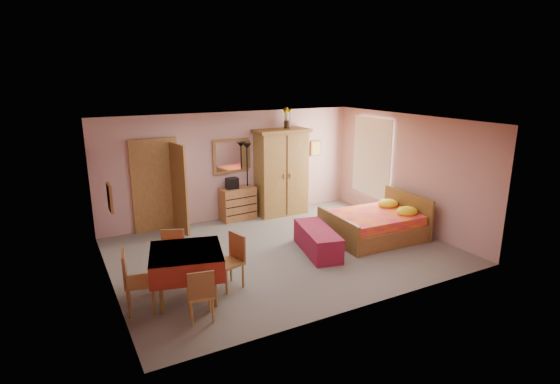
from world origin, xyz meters
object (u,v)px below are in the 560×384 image
stereo (232,183)px  sunflower_vase (287,118)px  wardrobe (281,172)px  chair_south (200,293)px  chair_east (228,262)px  wall_mirror (233,156)px  chair_north (172,257)px  dining_table (187,274)px  bed (374,218)px  bench (317,240)px  chair_west (140,281)px  chest_of_drawers (238,204)px  floor_lamp (247,181)px

stereo → sunflower_vase: size_ratio=0.54×
stereo → wardrobe: size_ratio=0.13×
chair_south → chair_east: bearing=55.3°
wall_mirror → chair_north: bearing=-133.9°
sunflower_vase → dining_table: (-3.60, -3.22, -2.02)m
sunflower_vase → bed: size_ratio=0.27×
bench → chair_east: chair_east is taller
chair_north → chair_south: bearing=113.4°
bed → chair_west: chair_west is taller
wall_mirror → stereo: (-0.14, -0.23, -0.62)m
chest_of_drawers → chair_west: (-2.97, -3.27, 0.08)m
bed → wardrobe: bearing=113.2°
wall_mirror → wardrobe: bearing=-18.4°
wardrobe → wall_mirror: bearing=165.6°
chest_of_drawers → stereo: 0.55m
floor_lamp → dining_table: (-2.53, -3.28, -0.52)m
floor_lamp → chair_north: bearing=-135.2°
sunflower_vase → chair_south: sunflower_vase is taller
wardrobe → chair_west: (-4.13, -3.18, -0.60)m
sunflower_vase → chair_east: (-2.90, -3.22, -1.96)m
chair_west → bench: bearing=109.5°
chest_of_drawers → sunflower_vase: (1.37, -0.01, 2.02)m
stereo → chair_north: 3.32m
wall_mirror → bed: wall_mirror is taller
wall_mirror → chair_east: size_ratio=1.16×
stereo → wardrobe: (1.30, -0.07, 0.15)m
wardrobe → chair_south: (-3.42, -3.85, -0.67)m
chest_of_drawers → floor_lamp: 0.60m
wall_mirror → wardrobe: (1.16, -0.30, -0.47)m
stereo → sunflower_vase: bearing=0.4°
floor_lamp → wardrobe: bearing=-9.0°
chair_south → chair_west: (-0.71, 0.68, 0.07)m
bed → chair_north: (-4.37, 0.06, -0.02)m
dining_table → chair_west: (-0.73, -0.04, 0.08)m
chair_north → chair_west: bearing=70.6°
floor_lamp → wardrobe: size_ratio=0.85×
chair_south → chair_east: size_ratio=0.90×
bench → chair_west: chair_west is taller
floor_lamp → stereo: bearing=-171.5°
wardrobe → dining_table: (-3.40, -3.14, -0.68)m
dining_table → chair_south: bearing=-91.9°
chest_of_drawers → floor_lamp: (0.29, 0.05, 0.52)m
chest_of_drawers → dining_table: bearing=-129.0°
bench → chair_east: bearing=-165.0°
stereo → dining_table: (-2.10, -3.21, -0.53)m
chair_south → stereo: bearing=72.0°
stereo → chest_of_drawers: bearing=6.7°
chest_of_drawers → wall_mirror: size_ratio=0.80×
bed → chair_south: bearing=-159.8°
dining_table → wall_mirror: bearing=57.0°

